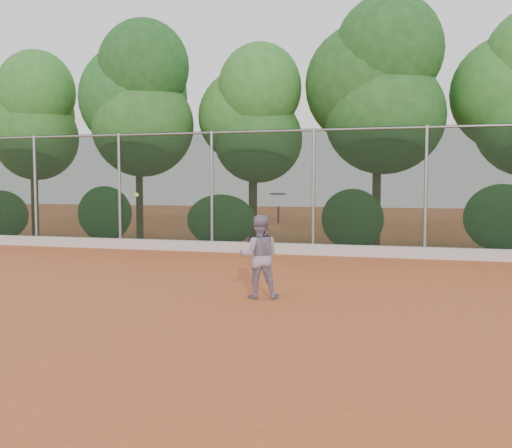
# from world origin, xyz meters

# --- Properties ---
(ground) EXTENTS (80.00, 80.00, 0.00)m
(ground) POSITION_xyz_m (0.00, 0.00, 0.00)
(ground) COLOR #B5532A
(ground) RESTS_ON ground
(concrete_curb) EXTENTS (24.00, 0.20, 0.30)m
(concrete_curb) POSITION_xyz_m (0.00, 6.82, 0.15)
(concrete_curb) COLOR #BBB5AD
(concrete_curb) RESTS_ON ground
(tennis_player) EXTENTS (0.80, 0.69, 1.43)m
(tennis_player) POSITION_xyz_m (0.15, 0.65, 0.72)
(tennis_player) COLOR gray
(tennis_player) RESTS_ON ground
(chainlink_fence) EXTENTS (24.09, 0.09, 3.50)m
(chainlink_fence) POSITION_xyz_m (-0.00, 7.00, 1.86)
(chainlink_fence) COLOR black
(chainlink_fence) RESTS_ON ground
(foliage_backdrop) EXTENTS (23.70, 3.63, 7.55)m
(foliage_backdrop) POSITION_xyz_m (-0.55, 8.98, 4.40)
(foliage_backdrop) COLOR #472E1B
(foliage_backdrop) RESTS_ON ground
(tennis_racket) EXTENTS (0.31, 0.31, 0.51)m
(tennis_racket) POSITION_xyz_m (0.50, 0.55, 1.75)
(tennis_racket) COLOR black
(tennis_racket) RESTS_ON ground
(tennis_ball_in_flight) EXTENTS (0.07, 0.07, 0.07)m
(tennis_ball_in_flight) POSITION_xyz_m (-2.00, 0.35, 1.77)
(tennis_ball_in_flight) COLOR #EFF938
(tennis_ball_in_flight) RESTS_ON ground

